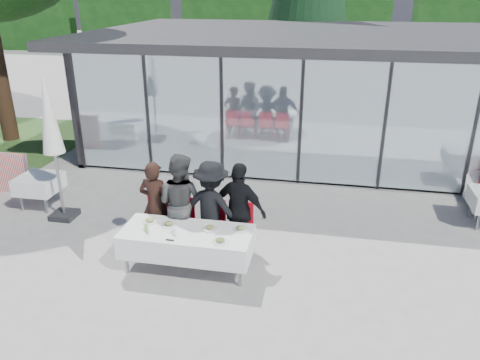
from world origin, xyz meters
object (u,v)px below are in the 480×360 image
diner_chair_c (213,223)px  plate_b (169,224)px  diner_b (180,202)px  diner_chair_a (158,218)px  diner_d (240,210)px  plate_extra (220,241)px  juice_bottle (146,228)px  diner_a (155,205)px  spare_table_left (39,184)px  diner_c (212,208)px  diner_chair_d (241,226)px  plate_c (210,228)px  plate_d (241,228)px  dining_table (187,242)px  diner_chair_b (182,220)px  folded_eyeglasses (170,240)px  market_umbrella (51,127)px  plate_a (150,220)px

diner_chair_c → plate_b: (-0.63, -0.62, 0.24)m
diner_b → diner_chair_a: bearing=6.3°
diner_d → plate_extra: (-0.14, -0.94, -0.12)m
juice_bottle → plate_extra: bearing=-4.0°
diner_a → spare_table_left: 3.39m
diner_b → diner_c: bearing=-165.6°
diner_chair_d → diner_chair_a: bearing=180.0°
plate_c → diner_c: bearing=101.0°
plate_d → diner_a: bearing=165.1°
dining_table → diner_chair_b: bearing=113.6°
diner_a → plate_b: 0.72m
plate_b → folded_eyeglasses: size_ratio=2.01×
plate_extra → juice_bottle: (-1.32, 0.09, 0.05)m
diner_a → plate_b: (0.46, -0.55, -0.08)m
dining_table → diner_c: (0.27, 0.68, 0.36)m
diner_chair_a → market_umbrella: market_umbrella is taller
spare_table_left → plate_c: bearing=-20.7°
plate_a → juice_bottle: size_ratio=1.98×
diner_b → plate_d: size_ratio=6.70×
plate_b → plate_d: 1.27m
diner_c → diner_d: diner_d is taller
plate_extra → plate_a: bearing=161.9°
diner_chair_c → juice_bottle: 1.34m
plate_extra → diner_chair_c: bearing=110.8°
diner_chair_c → plate_extra: 1.11m
dining_table → plate_a: bearing=165.2°
diner_chair_b → diner_chair_c: same height
diner_c → plate_b: size_ratio=6.33×
plate_a → diner_a: bearing=98.6°
folded_eyeglasses → diner_b: bearing=98.4°
diner_a → diner_b: (0.49, 0.00, 0.09)m
spare_table_left → diner_chair_b: bearing=-15.9°
diner_c → plate_b: diner_c is taller
diner_chair_c → spare_table_left: size_ratio=1.13×
plate_b → plate_extra: same height
diner_chair_d → plate_a: size_ratio=3.46×
diner_c → diner_chair_d: 0.64m
plate_a → diner_c: bearing=25.5°
diner_chair_a → diner_chair_c: 1.09m
plate_a → diner_chair_c: bearing=28.6°
plate_extra → diner_chair_b: bearing=134.2°
juice_bottle → folded_eyeglasses: size_ratio=1.02×
diner_chair_d → plate_d: 0.59m
plate_a → plate_b: same height
plate_d → juice_bottle: (-1.56, -0.39, 0.05)m
diner_c → diner_d: (0.52, -0.00, 0.00)m
diner_chair_d → plate_a: (-1.54, -0.55, 0.24)m
diner_chair_a → folded_eyeglasses: (0.64, -1.12, 0.22)m
juice_bottle → market_umbrella: size_ratio=0.05×
plate_b → diner_chair_a: bearing=126.4°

